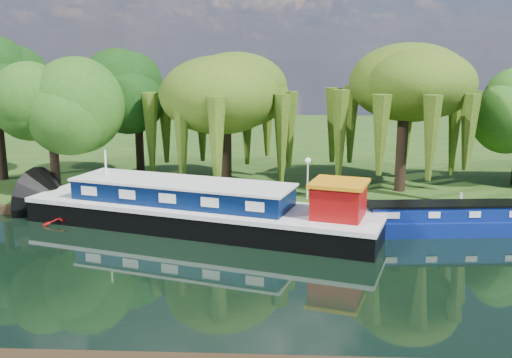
{
  "coord_description": "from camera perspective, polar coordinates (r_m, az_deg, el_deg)",
  "views": [
    {
      "loc": [
        -1.07,
        -23.05,
        9.0
      ],
      "look_at": [
        -2.37,
        5.34,
        2.8
      ],
      "focal_mm": 40.0,
      "sensor_mm": 36.0,
      "label": 1
    }
  ],
  "objects": [
    {
      "name": "ground",
      "position": [
        24.77,
        4.98,
        -9.05
      ],
      "size": [
        120.0,
        120.0,
        0.0
      ],
      "primitive_type": "plane",
      "color": "black"
    },
    {
      "name": "far_bank",
      "position": [
        57.73,
        3.66,
        3.54
      ],
      "size": [
        120.0,
        52.0,
        0.45
      ],
      "primitive_type": "cube",
      "color": "#203F11",
      "rests_on": "ground"
    },
    {
      "name": "dutch_barge",
      "position": [
        30.21,
        -5.36,
        -3.1
      ],
      "size": [
        19.55,
        9.84,
        4.04
      ],
      "rotation": [
        0.0,
        0.0,
        -0.3
      ],
      "color": "black",
      "rests_on": "ground"
    },
    {
      "name": "narrowboat",
      "position": [
        31.06,
        18.68,
        -4.03
      ],
      "size": [
        11.9,
        2.98,
        1.72
      ],
      "rotation": [
        0.0,
        0.0,
        0.09
      ],
      "color": "navy",
      "rests_on": "ground"
    },
    {
      "name": "red_dinghy",
      "position": [
        33.02,
        -17.75,
        -4.11
      ],
      "size": [
        3.81,
        3.04,
        0.71
      ],
      "primitive_type": "imported",
      "rotation": [
        0.0,
        0.0,
        1.38
      ],
      "color": "maroon",
      "rests_on": "ground"
    },
    {
      "name": "willow_left",
      "position": [
        36.98,
        -3.06,
        8.29
      ],
      "size": [
        6.86,
        6.86,
        8.22
      ],
      "color": "black",
      "rests_on": "far_bank"
    },
    {
      "name": "willow_right",
      "position": [
        37.02,
        14.64,
        8.21
      ],
      "size": [
        6.93,
        6.93,
        8.44
      ],
      "color": "black",
      "rests_on": "far_bank"
    },
    {
      "name": "tree_far_left",
      "position": [
        36.52,
        -19.87,
        6.93
      ],
      "size": [
        5.06,
        5.06,
        8.16
      ],
      "color": "black",
      "rests_on": "far_bank"
    },
    {
      "name": "tree_far_mid",
      "position": [
        40.62,
        -11.76,
        7.97
      ],
      "size": [
        5.01,
        5.01,
        8.2
      ],
      "color": "black",
      "rests_on": "far_bank"
    },
    {
      "name": "lamppost",
      "position": [
        34.22,
        5.21,
        1.17
      ],
      "size": [
        0.36,
        0.36,
        2.56
      ],
      "color": "silver",
      "rests_on": "far_bank"
    },
    {
      "name": "mooring_posts",
      "position": [
        32.47,
        3.55,
        -2.07
      ],
      "size": [
        19.16,
        0.16,
        1.0
      ],
      "color": "silver",
      "rests_on": "far_bank"
    }
  ]
}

